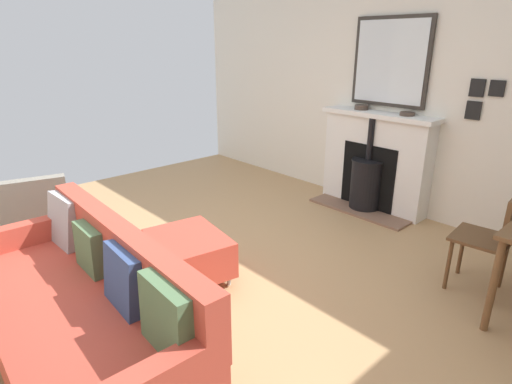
% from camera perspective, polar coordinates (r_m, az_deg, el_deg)
% --- Properties ---
extents(ground_plane, '(5.73, 6.35, 0.01)m').
position_cam_1_polar(ground_plane, '(3.52, -10.14, -12.75)').
color(ground_plane, tan).
extents(wall_left, '(0.12, 6.35, 2.86)m').
position_cam_1_polar(wall_left, '(5.10, 17.78, 13.96)').
color(wall_left, silver).
rests_on(wall_left, ground).
extents(fireplace, '(0.56, 1.37, 1.14)m').
position_cam_1_polar(fireplace, '(5.05, 15.83, 3.47)').
color(fireplace, brown).
rests_on(fireplace, ground).
extents(mirror_over_mantel, '(0.04, 0.91, 0.95)m').
position_cam_1_polar(mirror_over_mantel, '(4.98, 18.01, 16.66)').
color(mirror_over_mantel, '#2D2823').
extents(mantel_bowl_near, '(0.16, 0.16, 0.05)m').
position_cam_1_polar(mantel_bowl_near, '(5.09, 14.32, 11.28)').
color(mantel_bowl_near, '#47382D').
rests_on(mantel_bowl_near, fireplace).
extents(mantel_bowl_far, '(0.16, 0.16, 0.04)m').
position_cam_1_polar(mantel_bowl_far, '(4.80, 20.11, 10.10)').
color(mantel_bowl_far, '#47382D').
rests_on(mantel_bowl_far, fireplace).
extents(sofa, '(0.89, 2.11, 0.82)m').
position_cam_1_polar(sofa, '(2.84, -22.65, -14.34)').
color(sofa, '#B2B2B7').
rests_on(sofa, ground).
extents(ottoman, '(0.66, 0.76, 0.39)m').
position_cam_1_polar(ottoman, '(3.50, -9.23, -8.26)').
color(ottoman, '#B2B2B7').
rests_on(ottoman, ground).
extents(armchair_accent, '(0.79, 0.73, 0.80)m').
position_cam_1_polar(armchair_accent, '(4.27, -28.37, -2.41)').
color(armchair_accent, '#4C3321').
rests_on(armchair_accent, ground).
extents(dining_chair_near_fireplace, '(0.44, 0.44, 0.84)m').
position_cam_1_polar(dining_chair_near_fireplace, '(3.64, 29.95, -5.11)').
color(dining_chair_near_fireplace, brown).
rests_on(dining_chair_near_fireplace, ground).
extents(photo_gallery_row, '(0.02, 0.31, 0.39)m').
position_cam_1_polar(photo_gallery_row, '(4.60, 28.61, 11.47)').
color(photo_gallery_row, black).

